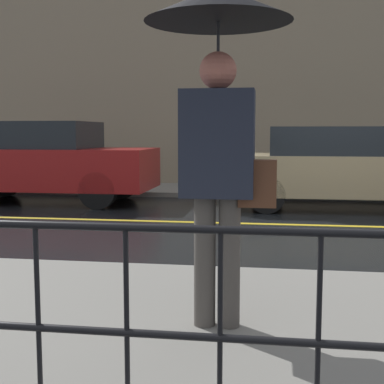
# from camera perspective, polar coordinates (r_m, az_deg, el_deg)

# --- Properties ---
(ground_plane) EXTENTS (80.00, 80.00, 0.00)m
(ground_plane) POSITION_cam_1_polar(r_m,az_deg,el_deg) (8.14, 15.74, -3.52)
(ground_plane) COLOR black
(sidewalk_far) EXTENTS (28.00, 2.13, 0.10)m
(sidewalk_far) POSITION_cam_1_polar(r_m,az_deg,el_deg) (12.15, 13.38, 0.01)
(sidewalk_far) COLOR gray
(sidewalk_far) RESTS_ON ground_plane
(lane_marking) EXTENTS (25.20, 0.12, 0.01)m
(lane_marking) POSITION_cam_1_polar(r_m,az_deg,el_deg) (8.14, 15.74, -3.49)
(lane_marking) COLOR gold
(lane_marking) RESTS_ON ground_plane
(building_storefront) EXTENTS (28.00, 0.30, 5.35)m
(building_storefront) POSITION_cam_1_polar(r_m,az_deg,el_deg) (13.36, 13.24, 11.85)
(building_storefront) COLOR gray
(building_storefront) RESTS_ON ground_plane
(pedestrian) EXTENTS (0.93, 0.93, 2.16)m
(pedestrian) POSITION_cam_1_polar(r_m,az_deg,el_deg) (3.43, 2.90, 11.97)
(pedestrian) COLOR #4C4742
(pedestrian) RESTS_ON sidewalk_near
(car_red) EXTENTS (4.15, 1.75, 1.57)m
(car_red) POSITION_cam_1_polar(r_m,az_deg,el_deg) (10.81, -15.43, 3.16)
(car_red) COLOR maroon
(car_red) RESTS_ON ground_plane
(car_tan) EXTENTS (4.12, 1.83, 1.46)m
(car_tan) POSITION_cam_1_polar(r_m,az_deg,el_deg) (9.95, 15.21, 2.60)
(car_tan) COLOR tan
(car_tan) RESTS_ON ground_plane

